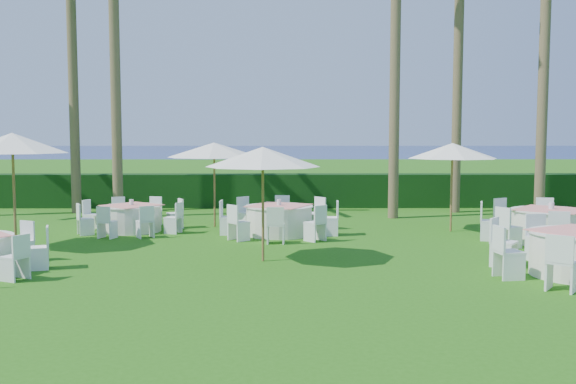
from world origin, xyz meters
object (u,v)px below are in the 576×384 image
(banquet_table_e, at_px, (279,219))
(banquet_table_d, at_px, (132,218))
(umbrella_b, at_px, (263,157))
(umbrella_c, at_px, (214,150))
(umbrella_a, at_px, (12,143))
(umbrella_d, at_px, (452,151))
(banquet_table_f, at_px, (551,225))

(banquet_table_e, bearing_deg, banquet_table_d, 170.74)
(umbrella_b, distance_m, umbrella_c, 5.27)
(umbrella_a, relative_size, umbrella_d, 1.11)
(banquet_table_e, height_order, umbrella_a, umbrella_a)
(umbrella_c, distance_m, umbrella_d, 6.57)
(umbrella_c, bearing_deg, banquet_table_f, -18.59)
(banquet_table_d, height_order, banquet_table_f, banquet_table_f)
(umbrella_b, bearing_deg, banquet_table_d, 131.46)
(banquet_table_e, relative_size, umbrella_a, 1.17)
(umbrella_c, height_order, umbrella_d, umbrella_c)
(umbrella_d, bearing_deg, umbrella_c, 171.87)
(umbrella_b, bearing_deg, banquet_table_e, 85.01)
(umbrella_b, bearing_deg, umbrella_c, 106.95)
(umbrella_a, bearing_deg, banquet_table_d, 50.74)
(umbrella_d, bearing_deg, umbrella_a, -167.01)
(banquet_table_d, distance_m, umbrella_a, 3.88)
(banquet_table_d, xyz_separation_m, banquet_table_e, (4.00, -0.65, 0.03))
(umbrella_c, bearing_deg, banquet_table_d, -158.34)
(banquet_table_e, distance_m, banquet_table_f, 6.71)
(banquet_table_f, xyz_separation_m, umbrella_b, (-6.89, -2.21, 1.72))
(banquet_table_f, bearing_deg, umbrella_a, -177.40)
(banquet_table_f, distance_m, umbrella_d, 3.22)
(umbrella_a, bearing_deg, banquet_table_f, 2.60)
(banquet_table_e, height_order, umbrella_b, umbrella_b)
(umbrella_b, distance_m, umbrella_d, 6.45)
(banquet_table_d, xyz_separation_m, umbrella_d, (8.66, -0.07, 1.81))
(banquet_table_d, relative_size, banquet_table_f, 0.87)
(banquet_table_f, bearing_deg, umbrella_c, 161.41)
(umbrella_a, height_order, umbrella_d, umbrella_a)
(banquet_table_e, bearing_deg, banquet_table_f, -11.37)
(umbrella_b, height_order, umbrella_d, umbrella_d)
(banquet_table_d, height_order, umbrella_a, umbrella_a)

